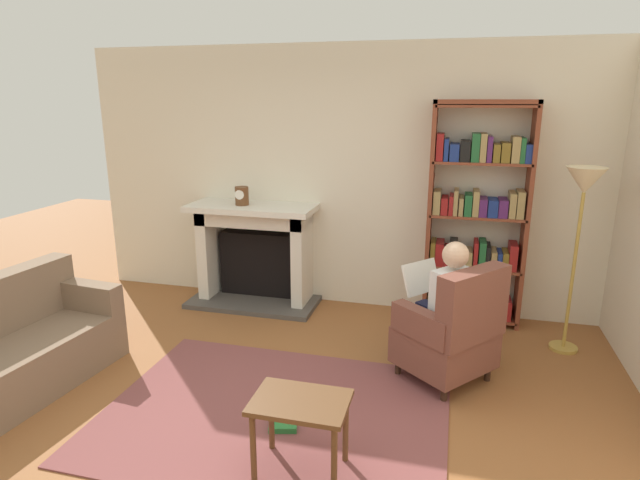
% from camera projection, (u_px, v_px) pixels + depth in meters
% --- Properties ---
extents(ground, '(14.00, 14.00, 0.00)m').
position_uv_depth(ground, '(260.00, 439.00, 3.43)').
color(ground, brown).
extents(back_wall, '(5.60, 0.10, 2.70)m').
position_uv_depth(back_wall, '(343.00, 179.00, 5.46)').
color(back_wall, beige).
rests_on(back_wall, ground).
extents(area_rug, '(2.40, 1.80, 0.01)m').
position_uv_depth(area_rug, '(275.00, 413.00, 3.71)').
color(area_rug, brown).
rests_on(area_rug, ground).
extents(fireplace, '(1.38, 0.64, 1.09)m').
position_uv_depth(fireplace, '(256.00, 250.00, 5.64)').
color(fireplace, '#4C4742').
rests_on(fireplace, ground).
extents(mantel_clock, '(0.14, 0.14, 0.19)m').
position_uv_depth(mantel_clock, '(242.00, 196.00, 5.41)').
color(mantel_clock, brown).
rests_on(mantel_clock, fireplace).
extents(bookshelf, '(0.93, 0.32, 2.16)m').
position_uv_depth(bookshelf, '(476.00, 219.00, 5.01)').
color(bookshelf, brown).
rests_on(bookshelf, ground).
extents(armchair_reading, '(0.89, 0.89, 0.97)m').
position_uv_depth(armchair_reading, '(452.00, 332.00, 4.03)').
color(armchair_reading, '#331E14').
rests_on(armchair_reading, ground).
extents(seated_reader, '(0.59, 0.57, 1.14)m').
position_uv_depth(seated_reader, '(442.00, 303.00, 4.07)').
color(seated_reader, silver).
rests_on(seated_reader, ground).
extents(sofa_floral, '(0.88, 1.76, 0.85)m').
position_uv_depth(sofa_floral, '(3.00, 355.00, 3.88)').
color(sofa_floral, '#7D644D').
rests_on(sofa_floral, ground).
extents(side_table, '(0.56, 0.39, 0.49)m').
position_uv_depth(side_table, '(300.00, 412.00, 3.03)').
color(side_table, brown).
rests_on(side_table, ground).
extents(scattered_books, '(0.36, 0.35, 0.04)m').
position_uv_depth(scattered_books, '(279.00, 416.00, 3.63)').
color(scattered_books, red).
rests_on(scattered_books, area_rug).
extents(floor_lamp, '(0.32, 0.32, 1.63)m').
position_uv_depth(floor_lamp, '(583.00, 197.00, 4.31)').
color(floor_lamp, '#B7933F').
rests_on(floor_lamp, ground).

